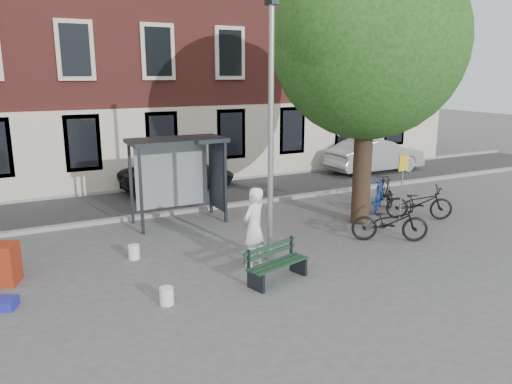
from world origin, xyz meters
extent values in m
plane|color=#4C4C4F|center=(0.00, 0.00, 0.00)|extent=(90.00, 90.00, 0.00)
cube|color=#28282B|center=(0.00, 7.00, 0.01)|extent=(40.00, 4.00, 0.01)
cube|color=gray|center=(0.00, 5.00, 0.06)|extent=(40.00, 0.25, 0.12)
cube|color=gray|center=(0.00, 9.00, 0.06)|extent=(40.00, 0.25, 0.12)
cube|color=brown|center=(0.00, 13.00, 7.00)|extent=(30.00, 8.00, 14.00)
cylinder|color=#9EA0A3|center=(0.00, 0.00, 3.00)|extent=(0.14, 0.14, 6.00)
cylinder|color=#9EA0A3|center=(0.00, 0.00, 0.12)|extent=(0.28, 0.28, 0.24)
cube|color=#1E2328|center=(0.00, 0.00, 6.05)|extent=(0.18, 0.35, 0.12)
cylinder|color=black|center=(4.00, 1.50, 1.70)|extent=(0.56, 0.56, 3.40)
sphere|color=#1A4514|center=(4.00, 1.50, 5.40)|extent=(5.60, 5.60, 5.60)
sphere|color=#1A4514|center=(4.90, 1.90, 5.90)|extent=(3.92, 3.92, 3.92)
sphere|color=#1A4514|center=(3.20, 1.20, 5.70)|extent=(4.20, 4.20, 4.20)
sphere|color=#1A4514|center=(4.20, 0.60, 6.00)|extent=(3.64, 3.64, 3.64)
cube|color=#1E2328|center=(-2.30, 3.40, 1.25)|extent=(0.08, 0.08, 2.50)
cube|color=#1E2328|center=(0.30, 3.40, 1.25)|extent=(0.08, 0.08, 2.50)
cube|color=#1E2328|center=(-2.30, 4.60, 1.25)|extent=(0.08, 0.08, 2.50)
cube|color=#1E2328|center=(0.30, 4.60, 1.25)|extent=(0.08, 0.08, 2.50)
cube|color=#1E2328|center=(-1.00, 4.00, 2.56)|extent=(2.85, 1.45, 0.12)
cube|color=#8C999E|center=(-1.00, 4.60, 1.38)|extent=(2.34, 0.04, 2.00)
cube|color=#1E2328|center=(0.30, 4.00, 1.38)|extent=(0.12, 1.14, 2.12)
cube|color=#D84C19|center=(0.37, 4.00, 1.38)|extent=(0.02, 0.90, 1.62)
imported|color=white|center=(-0.53, -0.16, 0.96)|extent=(0.83, 0.74, 1.92)
cube|color=#1E2328|center=(-1.14, -1.47, 0.20)|extent=(0.20, 0.49, 0.40)
cube|color=#1E2328|center=(0.14, -1.10, 0.20)|extent=(0.20, 0.49, 0.40)
cube|color=#183522|center=(-0.46, -1.44, 0.42)|extent=(1.53, 0.54, 0.04)
cube|color=#183522|center=(-0.50, -1.28, 0.42)|extent=(1.53, 0.54, 0.04)
cube|color=#183522|center=(-0.54, -1.13, 0.42)|extent=(1.53, 0.54, 0.04)
cube|color=#183522|center=(-0.57, -1.04, 0.60)|extent=(1.52, 0.48, 0.09)
cube|color=#183522|center=(-0.57, -1.04, 0.76)|extent=(1.52, 0.48, 0.09)
imported|color=black|center=(3.60, -0.28, 0.54)|extent=(2.15, 1.68, 1.09)
imported|color=navy|center=(5.42, 2.31, 0.53)|extent=(1.65, 1.55, 1.06)
imported|color=black|center=(5.88, 0.93, 0.54)|extent=(2.12, 1.69, 1.08)
imported|color=black|center=(6.15, 2.80, 0.49)|extent=(1.10, 1.69, 0.99)
imported|color=black|center=(0.42, 8.25, 0.63)|extent=(4.75, 2.63, 1.26)
imported|color=#94979B|center=(9.78, 7.64, 0.79)|extent=(4.82, 1.79, 1.57)
cube|color=#212397|center=(-5.99, 0.07, 0.10)|extent=(0.67, 0.59, 0.20)
cylinder|color=white|center=(-3.04, -1.25, 0.18)|extent=(0.36, 0.36, 0.36)
cylinder|color=white|center=(-3.01, 1.56, 0.18)|extent=(0.36, 0.36, 0.36)
cylinder|color=#9EA0A3|center=(5.00, 0.83, 1.03)|extent=(0.04, 0.04, 2.06)
cube|color=gold|center=(5.00, 0.83, 1.89)|extent=(0.37, 0.06, 0.48)
camera|label=1|loc=(-5.65, -10.26, 4.53)|focal=35.00mm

